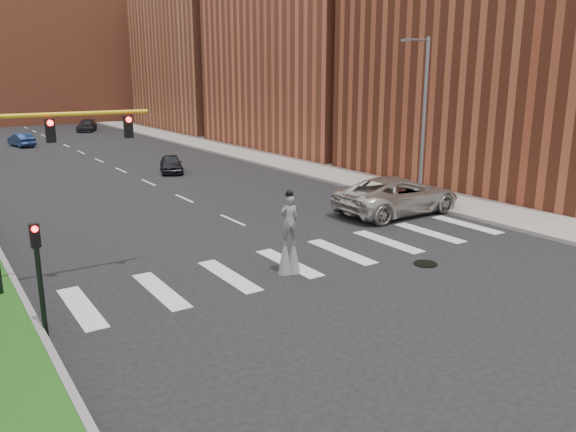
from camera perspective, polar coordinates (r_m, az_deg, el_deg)
The scene contains 15 objects.
ground_plane at distance 21.55m, azimuth 4.38°, elevation -4.90°, with size 160.00×160.00×0.00m, color black.
sidewalk_right at distance 48.58m, azimuth -1.98°, elevation 5.95°, with size 5.00×90.00×0.18m, color gray.
manhole at distance 22.09m, azimuth 13.78°, elevation -4.74°, with size 0.90×0.90×0.04m, color black.
building_near at distance 42.28m, azimuth 22.92°, elevation 18.51°, with size 16.00×20.00×22.00m, color brown.
building_mid at distance 57.78m, azimuth 3.69°, elevation 19.07°, with size 16.00×22.00×24.00m, color #AB5236.
building_far at distance 78.16m, azimuth -7.42°, elevation 16.23°, with size 16.00×22.00×20.00m, color #A95E3E.
building_backdrop at distance 95.88m, azimuth -22.96°, elevation 14.26°, with size 26.00×14.00×18.00m, color #AB5236.
streetlight at distance 32.25m, azimuth 13.55°, elevation 10.00°, with size 2.05×0.20×9.00m.
traffic_signal at distance 19.47m, azimuth -24.93°, elevation 4.36°, with size 5.30×0.23×6.20m.
secondary_signal at distance 16.51m, azimuth -23.99°, elevation -5.01°, with size 0.25×0.21×3.23m.
stilt_performer at distance 20.17m, azimuth 0.12°, elevation -2.46°, with size 0.83×0.61×3.10m.
suv_crossing at distance 29.61m, azimuth 11.09°, elevation 2.09°, with size 3.20×6.93×1.93m, color #B9B6AF.
car_near at distance 42.38m, azimuth -11.78°, elevation 5.22°, with size 1.54×3.83×1.31m, color black.
car_mid at distance 62.83m, azimuth -25.47°, elevation 7.00°, with size 1.43×4.11×1.35m, color navy.
car_far at distance 76.72m, azimuth -19.77°, elevation 8.62°, with size 2.00×4.92×1.43m, color black.
Camera 1 is at (-12.54, -16.06, 7.02)m, focal length 35.00 mm.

